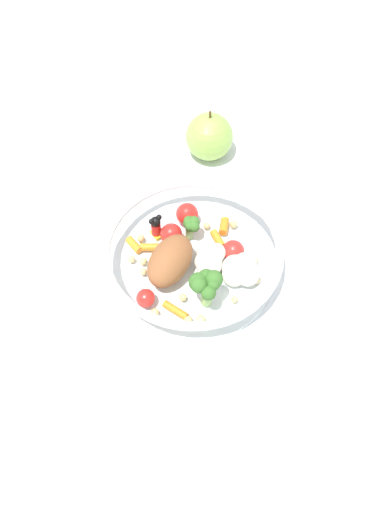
{
  "coord_description": "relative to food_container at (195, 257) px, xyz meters",
  "views": [
    {
      "loc": [
        0.39,
        -0.04,
        0.58
      ],
      "look_at": [
        0.01,
        -0.0,
        0.03
      ],
      "focal_mm": 36.0,
      "sensor_mm": 36.0,
      "label": 1
    }
  ],
  "objects": [
    {
      "name": "food_container",
      "position": [
        0.0,
        0.0,
        0.0
      ],
      "size": [
        0.24,
        0.24,
        0.07
      ],
      "color": "white",
      "rests_on": "ground_plane"
    },
    {
      "name": "loose_apple",
      "position": [
        -0.22,
        0.05,
        0.01
      ],
      "size": [
        0.07,
        0.07,
        0.09
      ],
      "color": "#8CB74C",
      "rests_on": "ground_plane"
    },
    {
      "name": "ground_plane",
      "position": [
        -0.02,
        -0.0,
        -0.03
      ],
      "size": [
        2.4,
        2.4,
        0.0
      ],
      "primitive_type": "plane",
      "color": "white"
    },
    {
      "name": "folded_napkin",
      "position": [
        0.14,
        -0.15,
        -0.03
      ],
      "size": [
        0.14,
        0.16,
        0.01
      ],
      "primitive_type": "cube",
      "rotation": [
        0.0,
        0.0,
        -0.06
      ],
      "color": "white",
      "rests_on": "ground_plane"
    }
  ]
}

